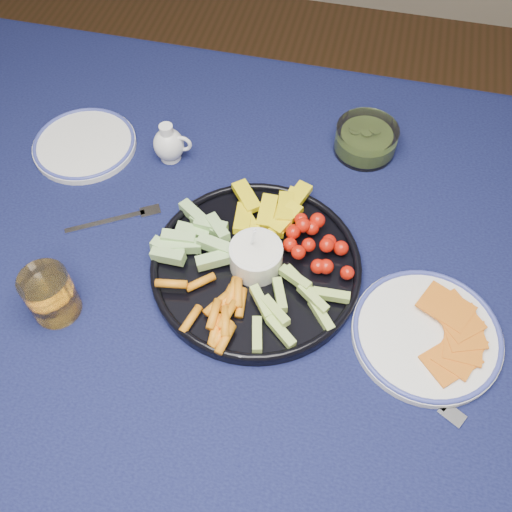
% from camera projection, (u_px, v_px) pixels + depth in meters
% --- Properties ---
extents(dining_table, '(1.67, 1.07, 0.75)m').
position_uv_depth(dining_table, '(241.00, 278.00, 1.07)').
color(dining_table, '#482718').
rests_on(dining_table, ground).
extents(crudite_platter, '(0.36, 0.36, 0.11)m').
position_uv_depth(crudite_platter, '(254.00, 263.00, 0.96)').
color(crudite_platter, black).
rests_on(crudite_platter, dining_table).
extents(creamer_pitcher, '(0.08, 0.06, 0.08)m').
position_uv_depth(creamer_pitcher, '(169.00, 144.00, 1.09)').
color(creamer_pitcher, white).
rests_on(creamer_pitcher, dining_table).
extents(pickle_bowl, '(0.12, 0.12, 0.06)m').
position_uv_depth(pickle_bowl, '(366.00, 140.00, 1.11)').
color(pickle_bowl, silver).
rests_on(pickle_bowl, dining_table).
extents(cheese_plate, '(0.24, 0.24, 0.03)m').
position_uv_depth(cheese_plate, '(427.00, 333.00, 0.89)').
color(cheese_plate, white).
rests_on(cheese_plate, dining_table).
extents(juice_tumbler, '(0.08, 0.08, 0.09)m').
position_uv_depth(juice_tumbler, '(52.00, 296.00, 0.90)').
color(juice_tumbler, silver).
rests_on(juice_tumbler, dining_table).
extents(fork_left, '(0.16, 0.10, 0.00)m').
position_uv_depth(fork_left, '(121.00, 218.00, 1.03)').
color(fork_left, silver).
rests_on(fork_left, dining_table).
extents(fork_right, '(0.16, 0.10, 0.00)m').
position_uv_depth(fork_right, '(420.00, 390.00, 0.85)').
color(fork_right, silver).
rests_on(fork_right, dining_table).
extents(side_plate_extra, '(0.20, 0.20, 0.02)m').
position_uv_depth(side_plate_extra, '(85.00, 144.00, 1.13)').
color(side_plate_extra, white).
rests_on(side_plate_extra, dining_table).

